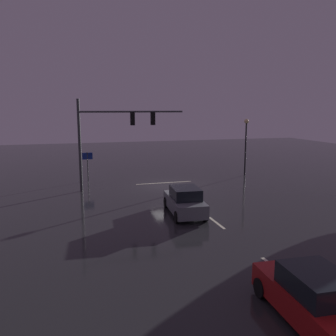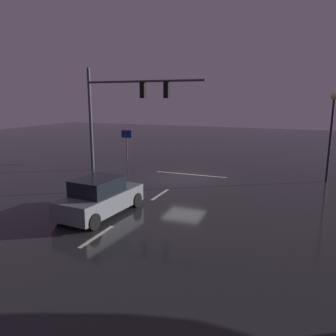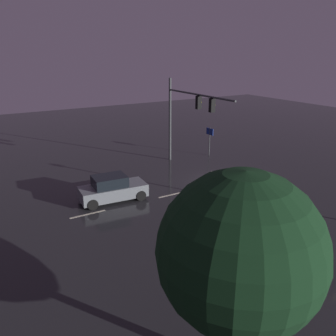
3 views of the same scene
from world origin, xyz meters
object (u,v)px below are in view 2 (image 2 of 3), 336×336
object	(u,v)px
car_approaching	(100,197)
route_sign	(127,139)
street_lamp_left_kerb	(332,121)
traffic_signal_assembly	(123,102)

from	to	relation	value
car_approaching	route_sign	size ratio (longest dim) A/B	1.71
route_sign	street_lamp_left_kerb	bearing A→B (deg)	174.65
street_lamp_left_kerb	car_approaching	bearing A→B (deg)	46.97
traffic_signal_assembly	car_approaching	size ratio (longest dim) A/B	1.88
street_lamp_left_kerb	route_sign	size ratio (longest dim) A/B	2.08
car_approaching	route_sign	bearing A→B (deg)	-66.41
street_lamp_left_kerb	route_sign	bearing A→B (deg)	-5.35
traffic_signal_assembly	route_sign	world-z (taller)	traffic_signal_assembly
traffic_signal_assembly	street_lamp_left_kerb	world-z (taller)	traffic_signal_assembly
traffic_signal_assembly	street_lamp_left_kerb	distance (m)	13.19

